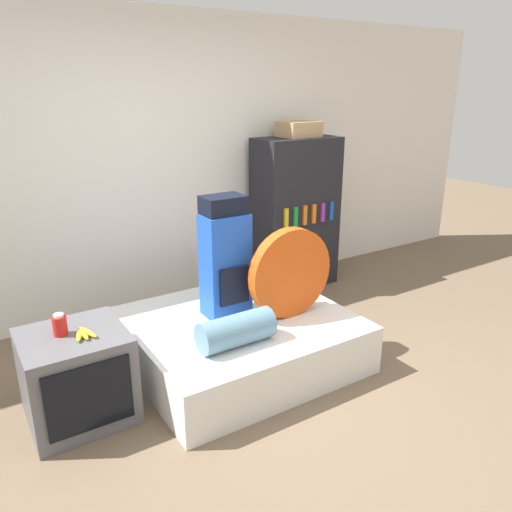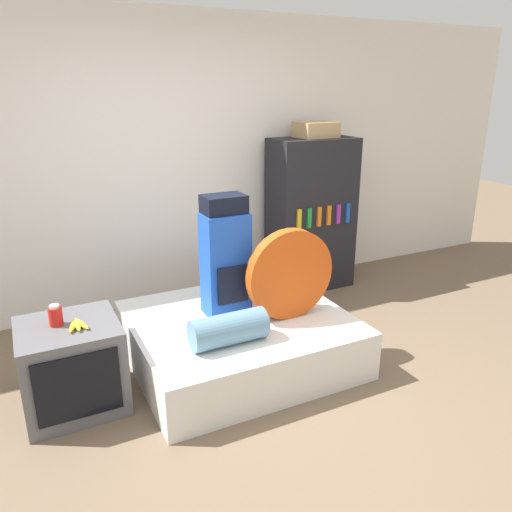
% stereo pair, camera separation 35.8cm
% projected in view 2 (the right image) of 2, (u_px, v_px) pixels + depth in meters
% --- Properties ---
extents(ground_plane, '(16.00, 16.00, 0.00)m').
position_uv_depth(ground_plane, '(288.00, 416.00, 3.14)').
color(ground_plane, brown).
extents(wall_back, '(8.00, 0.05, 2.60)m').
position_uv_depth(wall_back, '(174.00, 164.00, 4.51)').
color(wall_back, white).
rests_on(wall_back, ground_plane).
extents(bed, '(1.54, 1.38, 0.36)m').
position_uv_depth(bed, '(239.00, 338.00, 3.73)').
color(bed, white).
rests_on(bed, ground_plane).
extents(backpack, '(0.32, 0.26, 0.89)m').
position_uv_depth(backpack, '(226.00, 258.00, 3.60)').
color(backpack, blue).
rests_on(backpack, bed).
extents(tent_bag, '(0.67, 0.09, 0.67)m').
position_uv_depth(tent_bag, '(290.00, 274.00, 3.57)').
color(tent_bag, '#D14C14').
rests_on(tent_bag, bed).
extents(sleeping_roll, '(0.51, 0.21, 0.21)m').
position_uv_depth(sleeping_roll, '(229.00, 329.00, 3.25)').
color(sleeping_roll, '#5B849E').
rests_on(sleeping_roll, bed).
extents(television, '(0.61, 0.58, 0.57)m').
position_uv_depth(television, '(72.00, 366.00, 3.16)').
color(television, '#5B5B60').
rests_on(television, ground_plane).
extents(canister, '(0.08, 0.08, 0.13)m').
position_uv_depth(canister, '(56.00, 316.00, 3.05)').
color(canister, red).
rests_on(canister, television).
extents(banana_bunch, '(0.13, 0.18, 0.03)m').
position_uv_depth(banana_bunch, '(77.00, 325.00, 3.04)').
color(banana_bunch, yellow).
rests_on(banana_bunch, television).
extents(bookshelf, '(0.83, 0.45, 1.50)m').
position_uv_depth(bookshelf, '(311.00, 215.00, 4.95)').
color(bookshelf, black).
rests_on(bookshelf, ground_plane).
extents(cardboard_box, '(0.36, 0.30, 0.14)m').
position_uv_depth(cardboard_box, '(316.00, 130.00, 4.72)').
color(cardboard_box, tan).
rests_on(cardboard_box, bookshelf).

